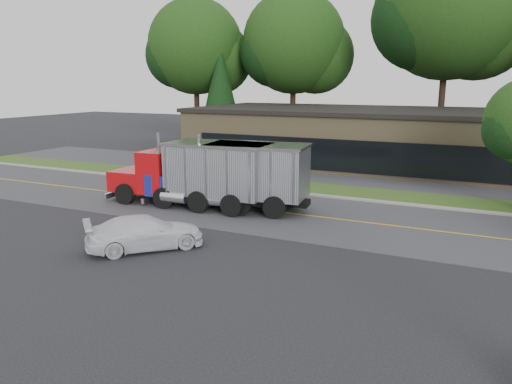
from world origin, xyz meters
The scene contains 14 objects.
ground centered at (0.00, 0.00, 0.00)m, with size 140.00×140.00×0.00m, color #313136.
road centered at (0.00, 9.00, 0.00)m, with size 60.00×8.00×0.02m, color #55555A.
center_line centered at (0.00, 9.00, 0.00)m, with size 60.00×0.12×0.01m, color gold.
curb centered at (0.00, 13.20, 0.00)m, with size 60.00×0.30×0.12m, color #9E9E99.
grass_verge centered at (0.00, 15.00, 0.00)m, with size 60.00×3.40×0.03m, color #2F4B1A.
far_parking centered at (0.00, 20.00, 0.00)m, with size 60.00×7.00×0.02m, color #55555A.
strip_mall centered at (2.00, 26.00, 2.00)m, with size 32.00×12.00×4.00m, color #97825C.
tree_far_a centered at (-19.84, 32.12, 9.39)m, with size 10.32×9.71×14.71m.
tree_far_b centered at (-9.84, 34.13, 9.61)m, with size 10.56×9.94×15.06m.
tree_far_c centered at (4.20, 34.16, 12.04)m, with size 13.22×12.44×18.86m.
evergreen_left centered at (-16.00, 30.00, 5.56)m, with size 4.45×4.45×10.12m.
dump_truck_red centered at (-5.17, 8.33, 1.81)m, with size 8.99×2.94×3.36m.
dump_truck_blue centered at (-3.11, 8.70, 1.81)m, with size 8.53×3.55×3.36m.
rally_car centered at (-3.46, 1.71, 0.65)m, with size 1.83×4.50×1.30m, color white.
Camera 1 is at (8.42, -13.17, 6.39)m, focal length 35.00 mm.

